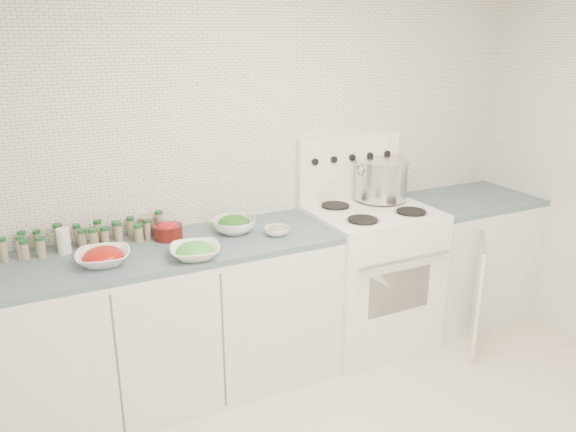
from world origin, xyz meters
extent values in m
cube|color=white|center=(0.00, 1.51, 1.25)|extent=(3.50, 0.02, 2.50)
cube|color=white|center=(-0.82, 1.19, 0.43)|extent=(1.85, 0.62, 0.86)
cube|color=#495F6E|center=(-0.82, 1.19, 0.88)|extent=(1.85, 0.62, 0.03)
cube|color=white|center=(0.48, 1.18, 0.46)|extent=(0.76, 0.65, 0.92)
cube|color=black|center=(0.48, 0.86, 0.50)|extent=(0.45, 0.01, 0.28)
cylinder|color=silver|center=(0.48, 0.82, 0.72)|extent=(0.65, 0.02, 0.02)
cube|color=white|center=(0.48, 1.18, 0.93)|extent=(0.76, 0.65, 0.01)
cube|color=white|center=(0.48, 1.47, 1.15)|extent=(0.76, 0.06, 0.43)
cylinder|color=silver|center=(0.30, 1.02, 0.94)|extent=(0.21, 0.21, 0.01)
cylinder|color=black|center=(0.30, 1.02, 0.94)|extent=(0.18, 0.18, 0.01)
cylinder|color=silver|center=(0.66, 1.02, 0.94)|extent=(0.21, 0.21, 0.01)
cylinder|color=black|center=(0.66, 1.02, 0.94)|extent=(0.18, 0.18, 0.01)
cylinder|color=silver|center=(0.30, 1.33, 0.94)|extent=(0.21, 0.21, 0.01)
cylinder|color=black|center=(0.30, 1.33, 0.94)|extent=(0.18, 0.18, 0.01)
cylinder|color=silver|center=(0.66, 1.33, 0.94)|extent=(0.21, 0.21, 0.01)
cylinder|color=black|center=(0.66, 1.33, 0.94)|extent=(0.18, 0.18, 0.01)
cylinder|color=black|center=(0.20, 1.44, 1.22)|extent=(0.04, 0.02, 0.04)
cylinder|color=black|center=(0.34, 1.44, 1.22)|extent=(0.04, 0.02, 0.04)
cylinder|color=black|center=(0.48, 1.44, 1.22)|extent=(0.04, 0.02, 0.04)
cylinder|color=black|center=(0.62, 1.44, 1.22)|extent=(0.04, 0.02, 0.04)
cylinder|color=black|center=(0.76, 1.44, 1.22)|extent=(0.04, 0.02, 0.04)
cube|color=white|center=(1.30, 1.19, 0.43)|extent=(0.89, 0.62, 0.86)
cube|color=#495F6E|center=(1.30, 1.19, 0.88)|extent=(0.89, 0.62, 0.03)
cube|color=white|center=(1.00, 0.73, 0.43)|extent=(0.28, 0.31, 0.70)
cylinder|color=silver|center=(0.65, 1.33, 1.08)|extent=(0.35, 0.35, 0.26)
cylinder|color=#C85A1C|center=(0.65, 1.33, 1.20)|extent=(0.31, 0.31, 0.03)
torus|color=silver|center=(0.47, 1.33, 1.16)|extent=(0.01, 0.08, 0.08)
torus|color=silver|center=(0.82, 1.33, 1.16)|extent=(0.01, 0.08, 0.08)
imported|color=white|center=(-1.18, 1.11, 0.93)|extent=(0.31, 0.31, 0.07)
ellipsoid|color=#B5150F|center=(-1.18, 1.11, 0.95)|extent=(0.19, 0.19, 0.09)
imported|color=white|center=(-0.75, 0.98, 0.93)|extent=(0.31, 0.31, 0.06)
ellipsoid|color=green|center=(-0.75, 0.98, 0.94)|extent=(0.18, 0.18, 0.08)
imported|color=white|center=(-0.43, 1.26, 0.94)|extent=(0.32, 0.32, 0.08)
ellipsoid|color=#205217|center=(-0.43, 1.26, 0.96)|extent=(0.18, 0.18, 0.08)
imported|color=white|center=(-0.22, 1.11, 0.92)|extent=(0.19, 0.19, 0.05)
ellipsoid|color=#24471C|center=(-0.22, 1.11, 0.94)|extent=(0.10, 0.10, 0.05)
cylinder|color=#4F110D|center=(-0.80, 1.32, 0.94)|extent=(0.16, 0.16, 0.08)
ellipsoid|color=red|center=(-0.80, 1.32, 0.97)|extent=(0.12, 0.12, 0.06)
cylinder|color=white|center=(-1.34, 1.35, 0.97)|extent=(0.07, 0.07, 0.13)
cylinder|color=gray|center=(-0.89, 1.44, 0.95)|extent=(0.10, 0.10, 0.11)
cylinder|color=gray|center=(-1.54, 1.45, 0.95)|extent=(0.04, 0.04, 0.10)
cylinder|color=#164D21|center=(-1.54, 1.45, 1.01)|extent=(0.04, 0.04, 0.02)
cylinder|color=gray|center=(-1.46, 1.45, 0.95)|extent=(0.04, 0.04, 0.10)
cylinder|color=#164D21|center=(-1.46, 1.45, 1.01)|extent=(0.04, 0.04, 0.02)
cylinder|color=gray|center=(-1.36, 1.44, 0.96)|extent=(0.05, 0.05, 0.12)
cylinder|color=#164D21|center=(-1.36, 1.44, 1.03)|extent=(0.05, 0.05, 0.02)
cylinder|color=gray|center=(-1.27, 1.44, 0.95)|extent=(0.04, 0.04, 0.10)
cylinder|color=#164D21|center=(-1.27, 1.44, 1.01)|extent=(0.04, 0.04, 0.02)
cylinder|color=gray|center=(-1.16, 1.43, 0.96)|extent=(0.04, 0.04, 0.11)
cylinder|color=#164D21|center=(-1.16, 1.43, 1.02)|extent=(0.05, 0.05, 0.02)
cylinder|color=gray|center=(-1.06, 1.44, 0.94)|extent=(0.04, 0.04, 0.09)
cylinder|color=#164D21|center=(-1.06, 1.44, 0.99)|extent=(0.05, 0.05, 0.02)
cylinder|color=gray|center=(-0.98, 1.45, 0.95)|extent=(0.04, 0.04, 0.10)
cylinder|color=#164D21|center=(-0.98, 1.45, 1.01)|extent=(0.05, 0.05, 0.02)
cylinder|color=gray|center=(-0.81, 1.45, 0.96)|extent=(0.04, 0.04, 0.11)
cylinder|color=#164D21|center=(-0.81, 1.45, 1.02)|extent=(0.05, 0.05, 0.02)
cylinder|color=gray|center=(-1.55, 1.36, 0.95)|extent=(0.04, 0.04, 0.11)
cylinder|color=#164D21|center=(-1.55, 1.36, 1.02)|extent=(0.04, 0.04, 0.02)
cylinder|color=gray|center=(-1.46, 1.34, 0.95)|extent=(0.04, 0.04, 0.09)
cylinder|color=#164D21|center=(-1.46, 1.34, 1.00)|extent=(0.05, 0.05, 0.02)
cylinder|color=gray|center=(-1.25, 1.36, 0.95)|extent=(0.05, 0.05, 0.09)
cylinder|color=#164D21|center=(-1.25, 1.36, 1.00)|extent=(0.05, 0.05, 0.02)
cylinder|color=gray|center=(-1.19, 1.34, 0.95)|extent=(0.05, 0.05, 0.10)
cylinder|color=#164D21|center=(-1.19, 1.34, 1.01)|extent=(0.05, 0.05, 0.02)
cylinder|color=gray|center=(-1.13, 1.35, 0.95)|extent=(0.04, 0.04, 0.10)
cylinder|color=#164D21|center=(-1.13, 1.35, 1.00)|extent=(0.05, 0.05, 0.02)
cylinder|color=gray|center=(-1.07, 1.34, 0.96)|extent=(0.04, 0.04, 0.12)
cylinder|color=#164D21|center=(-1.07, 1.34, 1.02)|extent=(0.04, 0.04, 0.02)
cylinder|color=gray|center=(-0.96, 1.34, 0.94)|extent=(0.05, 0.05, 0.09)
cylinder|color=#164D21|center=(-0.96, 1.34, 0.99)|extent=(0.05, 0.05, 0.02)
cylinder|color=gray|center=(-0.90, 1.36, 0.95)|extent=(0.04, 0.04, 0.10)
cylinder|color=#164D21|center=(-0.90, 1.36, 1.01)|extent=(0.04, 0.04, 0.02)
cylinder|color=gray|center=(-1.63, 1.35, 0.96)|extent=(0.04, 0.04, 0.11)
cylinder|color=#164D21|center=(-1.63, 1.35, 1.02)|extent=(0.04, 0.04, 0.02)
cylinder|color=gray|center=(-1.53, 1.35, 0.94)|extent=(0.04, 0.04, 0.09)
cylinder|color=#164D21|center=(-1.53, 1.35, 0.99)|extent=(0.05, 0.05, 0.02)
camera|label=1|loc=(-1.50, -1.63, 2.01)|focal=35.00mm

